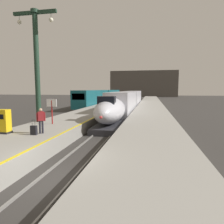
% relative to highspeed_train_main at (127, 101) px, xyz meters
% --- Properties ---
extents(ground_plane, '(260.00, 260.00, 0.00)m').
position_rel_highspeed_train_main_xyz_m(ground_plane, '(0.00, -27.25, -1.92)').
color(ground_plane, '#33302D').
extents(platform_left, '(4.80, 110.00, 1.05)m').
position_rel_highspeed_train_main_xyz_m(platform_left, '(-4.05, -2.50, -1.39)').
color(platform_left, gray).
rests_on(platform_left, ground).
extents(platform_right, '(4.80, 110.00, 1.05)m').
position_rel_highspeed_train_main_xyz_m(platform_right, '(4.05, -2.50, -1.39)').
color(platform_right, gray).
rests_on(platform_right, ground).
extents(platform_left_safety_stripe, '(0.20, 107.80, 0.01)m').
position_rel_highspeed_train_main_xyz_m(platform_left_safety_stripe, '(-1.77, -2.50, -0.86)').
color(platform_left_safety_stripe, yellow).
rests_on(platform_left_safety_stripe, platform_left).
extents(rail_main_left, '(0.08, 110.00, 0.12)m').
position_rel_highspeed_train_main_xyz_m(rail_main_left, '(-0.75, 0.25, -1.86)').
color(rail_main_left, slate).
rests_on(rail_main_left, ground).
extents(rail_main_right, '(0.08, 110.00, 0.12)m').
position_rel_highspeed_train_main_xyz_m(rail_main_right, '(0.75, 0.25, -1.86)').
color(rail_main_right, slate).
rests_on(rail_main_right, ground).
extents(rail_secondary_left, '(0.08, 110.00, 0.12)m').
position_rel_highspeed_train_main_xyz_m(rail_secondary_left, '(-8.85, 0.25, -1.86)').
color(rail_secondary_left, slate).
rests_on(rail_secondary_left, ground).
extents(rail_secondary_right, '(0.08, 110.00, 0.12)m').
position_rel_highspeed_train_main_xyz_m(rail_secondary_right, '(-7.35, 0.25, -1.86)').
color(rail_secondary_right, slate).
rests_on(rail_secondary_right, ground).
extents(highspeed_train_main, '(2.92, 39.32, 3.60)m').
position_rel_highspeed_train_main_xyz_m(highspeed_train_main, '(0.00, 0.00, 0.00)').
color(highspeed_train_main, silver).
rests_on(highspeed_train_main, ground).
extents(regional_train_adjacent, '(2.85, 36.60, 3.80)m').
position_rel_highspeed_train_main_xyz_m(regional_train_adjacent, '(-8.10, 15.49, 0.21)').
color(regional_train_adjacent, '#145660').
rests_on(regional_train_adjacent, ground).
extents(station_column_mid, '(4.00, 0.68, 9.72)m').
position_rel_highspeed_train_main_xyz_m(station_column_mid, '(-5.90, -18.66, 4.94)').
color(station_column_mid, '#1E3828').
rests_on(station_column_mid, platform_left).
extents(passenger_near_edge, '(0.48, 0.40, 1.69)m').
position_rel_highspeed_train_main_xyz_m(passenger_near_edge, '(-3.10, -23.05, 0.12)').
color(passenger_near_edge, '#23232D').
rests_on(passenger_near_edge, platform_left).
extents(rolling_suitcase, '(0.40, 0.22, 0.98)m').
position_rel_highspeed_train_main_xyz_m(rolling_suitcase, '(-3.36, -23.52, -0.56)').
color(rolling_suitcase, black).
rests_on(rolling_suitcase, platform_left).
extents(ticket_machine_yellow, '(0.76, 0.62, 1.60)m').
position_rel_highspeed_train_main_xyz_m(ticket_machine_yellow, '(-5.55, -23.47, -0.13)').
color(ticket_machine_yellow, yellow).
rests_on(ticket_machine_yellow, platform_left).
extents(departure_info_board, '(0.90, 0.10, 2.12)m').
position_rel_highspeed_train_main_xyz_m(departure_info_board, '(-4.16, -19.50, 0.64)').
color(departure_info_board, maroon).
rests_on(departure_info_board, platform_left).
extents(terminus_back_wall, '(36.00, 2.00, 14.00)m').
position_rel_highspeed_train_main_xyz_m(terminus_back_wall, '(0.00, 74.75, 5.08)').
color(terminus_back_wall, '#4C4742').
rests_on(terminus_back_wall, ground).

